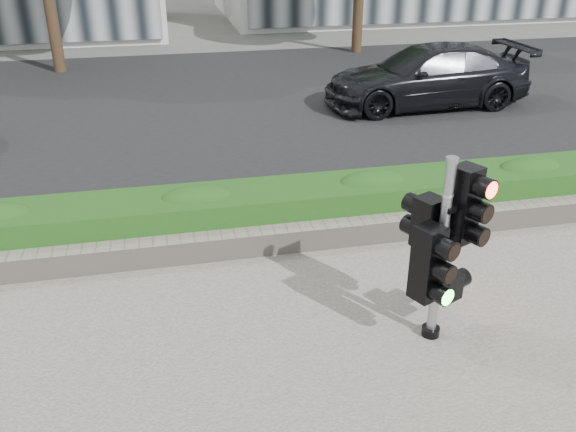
% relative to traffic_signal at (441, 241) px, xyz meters
% --- Properties ---
extents(ground, '(120.00, 120.00, 0.00)m').
position_rel_traffic_signal_xyz_m(ground, '(-1.20, 0.40, -1.23)').
color(ground, '#51514C').
rests_on(ground, ground).
extents(road, '(60.00, 13.00, 0.02)m').
position_rel_traffic_signal_xyz_m(road, '(-1.20, 10.40, -1.22)').
color(road, black).
rests_on(road, ground).
extents(curb, '(60.00, 0.25, 0.12)m').
position_rel_traffic_signal_xyz_m(curb, '(-1.20, 3.55, -1.17)').
color(curb, gray).
rests_on(curb, ground).
extents(stone_wall, '(12.00, 0.32, 0.34)m').
position_rel_traffic_signal_xyz_m(stone_wall, '(-1.20, 2.30, -1.03)').
color(stone_wall, gray).
rests_on(stone_wall, sidewalk).
extents(hedge, '(12.00, 1.00, 0.68)m').
position_rel_traffic_signal_xyz_m(hedge, '(-1.20, 2.95, -0.86)').
color(hedge, '#387724').
rests_on(hedge, sidewalk).
extents(traffic_signal, '(0.79, 0.71, 2.18)m').
position_rel_traffic_signal_xyz_m(traffic_signal, '(0.00, 0.00, 0.00)').
color(traffic_signal, black).
rests_on(traffic_signal, sidewalk).
extents(car_dark, '(5.22, 2.21, 1.50)m').
position_rel_traffic_signal_xyz_m(car_dark, '(3.83, 8.91, -0.46)').
color(car_dark, black).
rests_on(car_dark, road).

